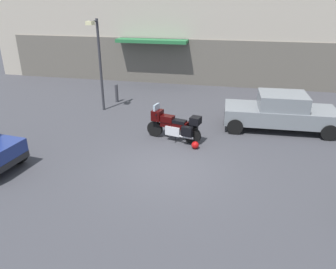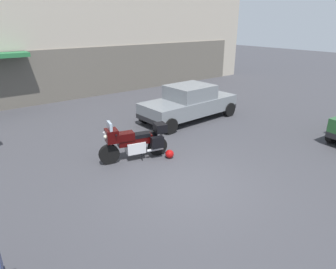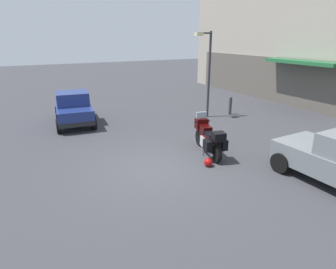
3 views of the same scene
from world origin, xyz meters
name	(u,v)px [view 1 (image 1 of 3)]	position (x,y,z in m)	size (l,w,h in m)	color
ground_plane	(169,168)	(0.00, 0.00, 0.00)	(80.00, 80.00, 0.00)	#38383D
motorcycle	(174,125)	(-0.28, 2.25, 0.62)	(2.23, 1.02, 1.36)	black
helmet	(195,145)	(0.64, 1.64, 0.14)	(0.28, 0.28, 0.28)	#990C0C
car_sedan_far	(280,112)	(3.79, 4.31, 0.78)	(4.64, 2.09, 1.56)	slate
streetlamp_curbside	(98,56)	(-4.44, 4.95, 2.65)	(0.28, 0.94, 4.30)	#2D2D33
bollard_curbside	(117,92)	(-4.27, 6.49, 0.52)	(0.16, 0.16, 0.99)	#333338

